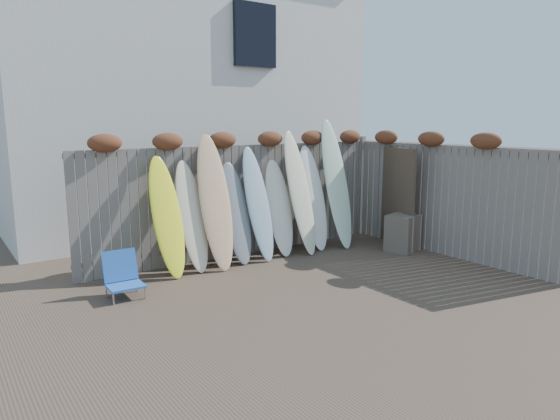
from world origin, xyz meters
TOP-DOWN VIEW (x-y plane):
  - ground at (0.00, 0.00)m, footprint 80.00×80.00m
  - back_fence at (0.06, 2.39)m, footprint 6.05×0.28m
  - right_fence at (2.99, 0.25)m, footprint 0.28×4.40m
  - house at (0.50, 6.50)m, footprint 8.50×5.50m
  - beach_chair at (-2.53, 1.44)m, footprint 0.49×0.52m
  - wooden_crate at (2.59, 0.84)m, footprint 0.70×0.63m
  - lattice_panel at (2.84, 1.27)m, footprint 0.46×1.23m
  - surfboard_0 at (-1.62, 1.98)m, footprint 0.53×0.70m
  - surfboard_1 at (-1.18, 2.02)m, footprint 0.50×0.67m
  - surfboard_2 at (-0.78, 1.95)m, footprint 0.59×0.82m
  - surfboard_3 at (-0.36, 2.00)m, footprint 0.51×0.63m
  - surfboard_4 at (0.07, 1.96)m, footprint 0.50×0.73m
  - surfboard_5 at (0.55, 2.01)m, footprint 0.53×0.66m
  - surfboard_6 at (0.95, 1.91)m, footprint 0.49×0.81m
  - surfboard_7 at (1.34, 2.00)m, footprint 0.55×0.74m
  - surfboard_8 at (1.85, 1.91)m, footprint 0.58×0.90m

SIDE VIEW (x-z plane):
  - ground at x=0.00m, z-range 0.00..0.00m
  - beach_chair at x=-2.53m, z-range -0.02..0.61m
  - wooden_crate at x=2.59m, z-range 0.00..0.69m
  - surfboard_5 at x=0.55m, z-range 0.00..1.73m
  - surfboard_3 at x=-0.36m, z-range 0.00..1.73m
  - surfboard_1 at x=-1.18m, z-range 0.00..1.80m
  - surfboard_0 at x=-1.62m, z-range 0.00..1.90m
  - lattice_panel at x=2.84m, z-range 0.00..1.92m
  - surfboard_7 at x=1.34m, z-range 0.00..1.97m
  - surfboard_4 at x=0.07m, z-range 0.00..1.99m
  - surfboard_2 at x=-0.78m, z-range 0.00..2.22m
  - surfboard_6 at x=0.95m, z-range 0.00..2.25m
  - right_fence at x=2.99m, z-range 0.02..2.26m
  - back_fence at x=0.06m, z-range 0.06..2.30m
  - surfboard_8 at x=1.85m, z-range 0.00..2.46m
  - house at x=0.50m, z-range 0.04..6.36m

